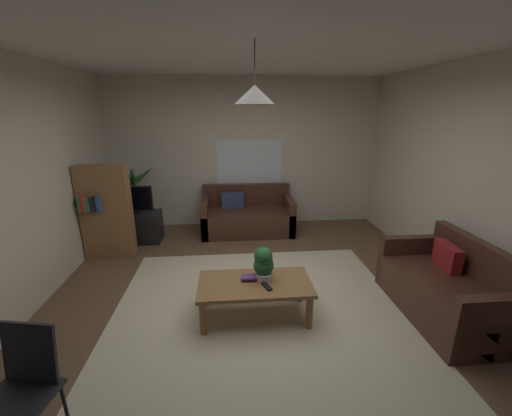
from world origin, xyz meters
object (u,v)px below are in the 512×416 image
Objects in this scene: book_on_table_1 at (249,277)px; potted_plant_on_table at (264,263)px; tv at (130,200)px; folding_chair at (21,387)px; book_on_table_0 at (248,279)px; tv_stand at (133,227)px; bookshelf_corner at (106,212)px; couch_under_window at (247,217)px; potted_palm_corner at (134,201)px; remote_on_table_0 at (267,286)px; couch_right_side at (447,291)px; pendant_lamp at (255,95)px; coffee_table at (255,287)px.

book_on_table_1 is 0.43× the size of potted_plant_on_table.
tv reaches higher than folding_chair.
book_on_table_0 is 0.12× the size of tv_stand.
book_on_table_0 is 0.08× the size of bookshelf_corner.
potted_plant_on_table is 0.26× the size of bookshelf_corner.
folding_chair is (-1.63, -3.77, 0.23)m from couch_under_window.
couch_under_window is at bearing 8.26° from tv_stand.
folding_chair is at bearing -84.45° from potted_palm_corner.
couch_under_window reaches higher than remote_on_table_0.
book_on_table_1 is 0.17× the size of tv_stand.
book_on_table_1 is (-2.12, 0.19, 0.17)m from couch_right_side.
book_on_table_1 is 2.56m from bookshelf_corner.
remote_on_table_0 is 0.11× the size of bookshelf_corner.
potted_palm_corner is (-2.04, 2.60, -0.01)m from potted_plant_on_table.
potted_plant_on_table reaches higher than book_on_table_0.
potted_plant_on_table is 2.89m from tv.
remote_on_table_0 is (-1.95, 0.03, 0.14)m from couch_right_side.
potted_palm_corner is at bearing -125.00° from couch_right_side.
potted_palm_corner is (-0.08, 0.45, 0.34)m from tv_stand.
tv is (-1.79, 2.13, 0.31)m from book_on_table_0.
couch_right_side reaches higher than remote_on_table_0.
potted_plant_on_table is 0.42× the size of folding_chair.
couch_under_window is 1.79× the size of tv_stand.
potted_palm_corner is (-0.08, 0.47, -0.14)m from tv.
remote_on_table_0 is 3.45m from potted_palm_corner.
tv_stand is at bearing 130.03° from pendant_lamp.
potted_palm_corner reaches higher than coffee_table.
tv reaches higher than book_on_table_0.
folding_chair is 2.67m from pendant_lamp.
tv_stand reaches higher than coffee_table.
coffee_table is at bearing -53.94° from potted_palm_corner.
coffee_table is at bearing -91.62° from couch_under_window.
coffee_table is 0.96× the size of potted_palm_corner.
couch_right_side is (1.99, -2.63, 0.00)m from couch_under_window.
coffee_table is 1.36× the size of folding_chair.
pendant_lamp is (0.00, 0.00, 1.92)m from coffee_table.
bookshelf_corner is at bearing -108.16° from tv_stand.
couch_under_window is 2.01m from tv.
tv_stand reaches higher than book_on_table_0.
potted_plant_on_table is at bearing 4.76° from book_on_table_1.
tv is at bearing 130.08° from book_on_table_1.
tv is (-1.86, 2.19, 0.39)m from coffee_table.
folding_chair is at bearing -140.78° from coffee_table.
potted_plant_on_table is at bearing -47.61° from tv_stand.
coffee_table is 3.25× the size of potted_plant_on_table.
tv_stand is at bearing 129.80° from book_on_table_1.
coffee_table is 1.63× the size of tv.
potted_plant_on_table reaches higher than remote_on_table_0.
folding_chair is (-1.66, -1.34, -0.09)m from potted_plant_on_table.
coffee_table is at bearing -38.83° from bookshelf_corner.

